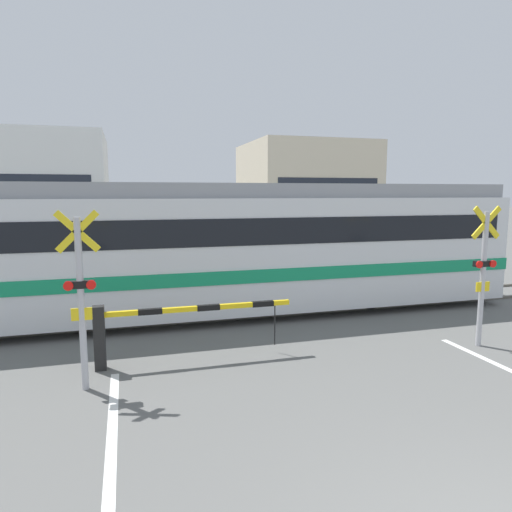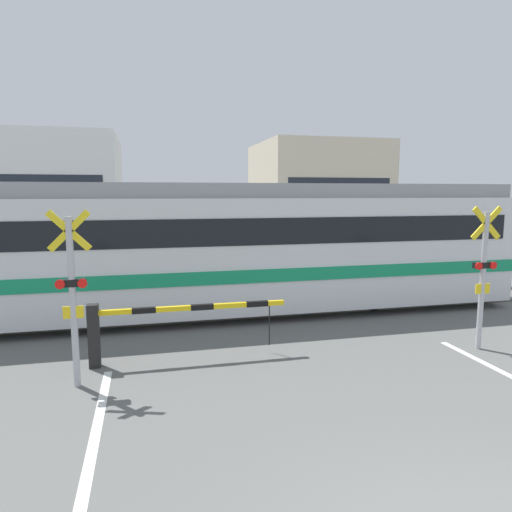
% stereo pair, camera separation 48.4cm
% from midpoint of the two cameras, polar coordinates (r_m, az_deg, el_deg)
% --- Properties ---
extents(rail_track_near, '(50.00, 0.10, 0.08)m').
position_cam_midpoint_polar(rail_track_near, '(11.83, 1.26, -7.55)').
color(rail_track_near, '#5B564C').
rests_on(rail_track_near, ground_plane).
extents(rail_track_far, '(50.00, 0.10, 0.08)m').
position_cam_midpoint_polar(rail_track_far, '(13.18, -0.35, -5.93)').
color(rail_track_far, '#5B564C').
rests_on(rail_track_far, ground_plane).
extents(commuter_train, '(20.14, 2.88, 3.43)m').
position_cam_midpoint_polar(commuter_train, '(11.82, -13.61, 1.06)').
color(commuter_train, silver).
rests_on(commuter_train, ground_plane).
extents(crossing_barrier_near, '(3.73, 0.20, 1.18)m').
position_cam_midpoint_polar(crossing_barrier_near, '(8.81, -12.25, -8.08)').
color(crossing_barrier_near, black).
rests_on(crossing_barrier_near, ground_plane).
extents(crossing_barrier_far, '(3.73, 0.20, 1.18)m').
position_cam_midpoint_polar(crossing_barrier_far, '(16.02, 7.47, -0.77)').
color(crossing_barrier_far, black).
rests_on(crossing_barrier_far, ground_plane).
extents(crossing_signal_left, '(0.68, 0.15, 2.93)m').
position_cam_midpoint_polar(crossing_signal_left, '(7.89, -20.36, -4.15)').
color(crossing_signal_left, '#B2B2B7').
rests_on(crossing_signal_left, ground_plane).
extents(crossing_signal_right, '(0.68, 0.15, 2.93)m').
position_cam_midpoint_polar(crossing_signal_right, '(10.39, 27.73, -1.76)').
color(crossing_signal_right, '#B2B2B7').
rests_on(crossing_signal_right, ground_plane).
extents(pedestrian, '(0.38, 0.23, 1.73)m').
position_cam_midpoint_polar(pedestrian, '(18.26, -6.32, 0.95)').
color(pedestrian, brown).
rests_on(pedestrian, ground_plane).
extents(building_left_of_street, '(7.21, 7.05, 6.20)m').
position_cam_midpoint_polar(building_left_of_street, '(26.90, -23.89, 7.05)').
color(building_left_of_street, white).
rests_on(building_left_of_street, ground_plane).
extents(building_right_of_street, '(6.98, 7.05, 6.15)m').
position_cam_midpoint_polar(building_right_of_street, '(28.48, 8.03, 7.60)').
color(building_right_of_street, beige).
rests_on(building_right_of_street, ground_plane).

